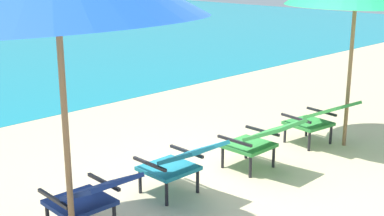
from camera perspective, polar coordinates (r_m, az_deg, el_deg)
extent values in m
plane|color=#CCB78E|center=(8.90, -15.66, -0.44)|extent=(40.00, 40.00, 0.00)
cube|color=navy|center=(4.90, -12.08, -9.99)|extent=(0.53, 0.51, 0.04)
cube|color=navy|center=(4.50, -9.80, -8.45)|extent=(0.53, 0.53, 0.27)
cylinder|color=black|center=(5.23, -11.13, -10.05)|extent=(0.04, 0.04, 0.26)
cube|color=black|center=(4.74, -14.87, -9.50)|extent=(0.04, 0.50, 0.03)
cube|color=black|center=(4.97, -9.59, -7.93)|extent=(0.04, 0.50, 0.03)
cube|color=teal|center=(5.54, -2.55, -6.55)|extent=(0.52, 0.50, 0.04)
cube|color=teal|center=(5.19, 0.13, -4.89)|extent=(0.52, 0.52, 0.27)
cylinder|color=black|center=(5.62, -5.66, -7.96)|extent=(0.04, 0.04, 0.26)
cylinder|color=black|center=(5.88, -2.31, -6.79)|extent=(0.04, 0.04, 0.26)
cylinder|color=black|center=(5.32, -2.78, -9.28)|extent=(0.04, 0.04, 0.26)
cylinder|color=black|center=(5.60, 0.61, -7.96)|extent=(0.04, 0.04, 0.26)
cube|color=black|center=(5.34, -4.65, -6.08)|extent=(0.03, 0.50, 0.03)
cube|color=black|center=(5.66, -0.60, -4.74)|extent=(0.03, 0.50, 0.03)
cube|color=#338E3D|center=(6.24, 6.16, -4.06)|extent=(0.53, 0.51, 0.04)
cube|color=#338E3D|center=(5.94, 8.99, -2.42)|extent=(0.53, 0.52, 0.27)
cylinder|color=black|center=(6.26, 3.35, -5.39)|extent=(0.04, 0.04, 0.26)
cylinder|color=black|center=(6.57, 5.89, -4.40)|extent=(0.04, 0.04, 0.26)
cylinder|color=black|center=(6.01, 6.37, -6.38)|extent=(0.04, 0.04, 0.26)
cylinder|color=black|center=(6.34, 8.86, -5.28)|extent=(0.04, 0.04, 0.26)
cube|color=black|center=(6.01, 4.64, -3.58)|extent=(0.04, 0.50, 0.03)
cube|color=black|center=(6.39, 7.65, -2.47)|extent=(0.04, 0.50, 0.03)
cube|color=#338E3D|center=(7.20, 12.55, -1.64)|extent=(0.58, 0.56, 0.04)
cube|color=#338E3D|center=(6.91, 14.99, -0.21)|extent=(0.58, 0.57, 0.27)
cylinder|color=black|center=(7.22, 10.08, -2.72)|extent=(0.04, 0.04, 0.26)
cylinder|color=black|center=(7.54, 12.34, -2.06)|extent=(0.04, 0.04, 0.26)
cylinder|color=black|center=(6.96, 12.63, -3.56)|extent=(0.04, 0.04, 0.26)
cylinder|color=black|center=(7.29, 14.85, -2.83)|extent=(0.04, 0.04, 0.26)
cube|color=black|center=(6.98, 11.23, -1.10)|extent=(0.09, 0.50, 0.03)
cube|color=black|center=(7.36, 13.90, -0.38)|extent=(0.09, 0.50, 0.03)
cylinder|color=olive|center=(4.18, -13.45, -4.22)|extent=(0.05, 0.05, 1.96)
cylinder|color=olive|center=(7.09, 16.74, 3.31)|extent=(0.05, 0.05, 1.88)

